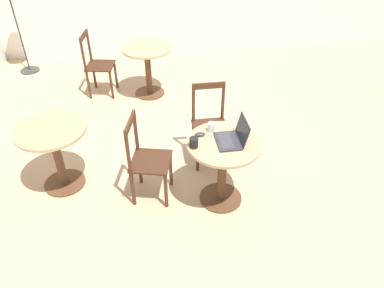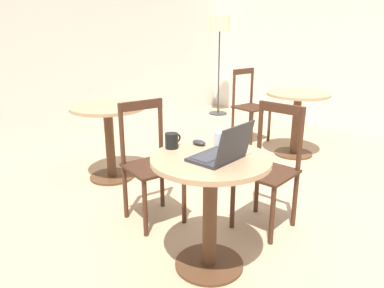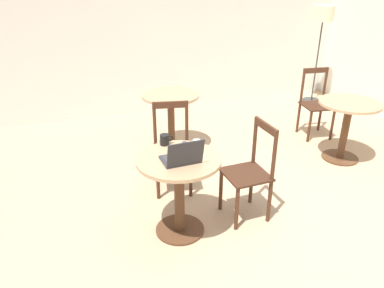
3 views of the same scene
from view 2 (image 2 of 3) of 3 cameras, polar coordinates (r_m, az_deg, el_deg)
ground_plane at (r=3.01m, az=12.37°, el=-12.22°), size 16.00×16.00×0.00m
wall_back at (r=5.04m, az=-21.03°, el=15.18°), size 9.40×0.06×2.70m
cafe_table_near at (r=2.27m, az=2.80°, el=-6.99°), size 0.71×0.71×0.74m
cafe_table_mid at (r=4.49m, az=15.69°, el=4.93°), size 0.71×0.71×0.74m
cafe_table_far at (r=3.72m, az=-12.57°, el=2.58°), size 0.71×0.71×0.74m
chair_near_right at (r=2.84m, az=11.64°, el=-3.81°), size 0.39×0.39×0.93m
chair_near_back at (r=2.89m, az=-6.34°, el=-3.08°), size 0.46×0.46×0.93m
chair_mid_back at (r=4.97m, az=8.71°, el=5.70°), size 0.44×0.44×0.93m
floor_lamp at (r=6.34m, az=4.23°, el=16.72°), size 0.33×0.33×1.61m
laptop at (r=2.13m, az=4.54°, el=-1.31°), size 0.31×0.28×0.23m
mouse at (r=2.41m, az=1.08°, el=0.24°), size 0.06×0.10×0.03m
mug at (r=2.34m, az=-3.08°, el=0.52°), size 0.12×0.08×0.10m
drinking_glass at (r=2.37m, az=4.22°, el=0.70°), size 0.07×0.07×0.09m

